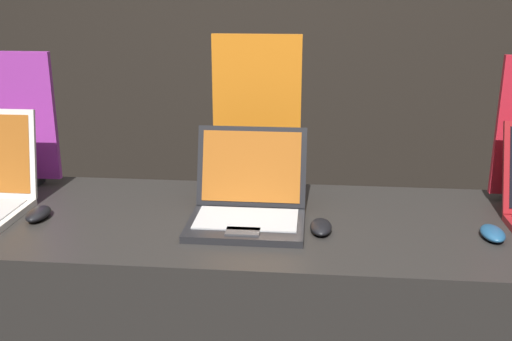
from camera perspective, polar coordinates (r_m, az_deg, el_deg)
The scene contains 7 objects.
wall_back at distance 3.23m, azimuth 2.74°, elevation 14.23°, with size 8.00×0.05×2.80m.
mouse_front at distance 1.87m, azimuth -20.02°, elevation -3.90°, with size 0.06×0.11×0.03m.
promo_stand_front at distance 2.18m, azimuth -22.51°, elevation 4.25°, with size 0.33×0.07×0.45m.
laptop_middle at distance 1.74m, azimuth -0.75°, elevation -2.94°, with size 0.33×0.32×0.25m.
mouse_middle at distance 1.68m, azimuth 6.20°, elevation -5.36°, with size 0.06×0.11×0.03m.
promo_stand_middle at distance 1.93m, azimuth 0.08°, elevation 4.97°, with size 0.28×0.07×0.51m.
mouse_back at distance 1.75m, azimuth 21.61°, elevation -5.58°, with size 0.06×0.11×0.03m.
Camera 1 is at (0.16, -1.29, 1.58)m, focal length 42.00 mm.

